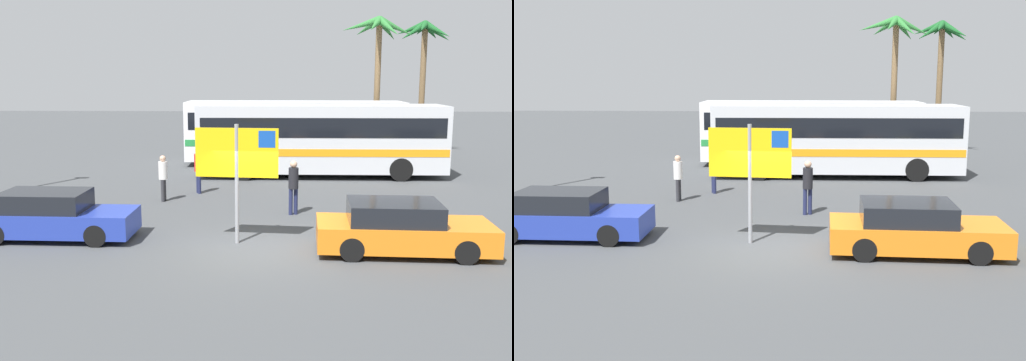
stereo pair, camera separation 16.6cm
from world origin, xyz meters
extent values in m
plane|color=#424447|center=(0.00, 0.00, 0.00)|extent=(120.00, 120.00, 0.00)
cube|color=silver|center=(2.41, 11.32, 1.73)|extent=(10.84, 2.69, 2.90)
cube|color=black|center=(2.41, 11.32, 2.28)|extent=(10.41, 2.72, 0.84)
cube|color=orange|center=(2.41, 11.32, 1.22)|extent=(10.73, 2.72, 0.32)
cylinder|color=black|center=(5.77, 12.54, 0.50)|extent=(1.00, 0.28, 1.00)
cylinder|color=black|center=(5.77, 10.10, 0.50)|extent=(1.00, 0.28, 1.00)
cylinder|color=black|center=(-0.95, 12.54, 0.50)|extent=(1.00, 0.28, 1.00)
cylinder|color=black|center=(-0.95, 10.10, 0.50)|extent=(1.00, 0.28, 1.00)
cube|color=white|center=(1.38, 14.85, 1.73)|extent=(10.84, 2.69, 2.90)
cube|color=black|center=(1.38, 14.85, 2.28)|extent=(10.41, 2.72, 0.84)
cube|color=#23843D|center=(1.38, 14.85, 1.22)|extent=(10.73, 2.72, 0.32)
cylinder|color=black|center=(4.74, 16.07, 0.50)|extent=(1.00, 0.28, 1.00)
cylinder|color=black|center=(4.74, 13.63, 0.50)|extent=(1.00, 0.28, 1.00)
cylinder|color=black|center=(-1.98, 16.07, 0.50)|extent=(1.00, 0.28, 1.00)
cylinder|color=black|center=(-1.98, 13.63, 0.50)|extent=(1.00, 0.28, 1.00)
cylinder|color=gray|center=(-0.63, 0.55, 1.60)|extent=(0.11, 0.11, 3.20)
cube|color=yellow|center=(-0.63, 0.55, 2.45)|extent=(2.20, 0.26, 1.30)
cube|color=#1447A8|center=(0.17, 0.47, 2.82)|extent=(0.44, 0.11, 0.44)
cube|color=#23389E|center=(-5.66, 0.84, 0.48)|extent=(4.43, 1.76, 0.64)
cube|color=black|center=(-5.93, 0.84, 1.06)|extent=(2.32, 1.57, 0.52)
cylinder|color=black|center=(-4.28, 1.55, 0.30)|extent=(0.60, 0.18, 0.60)
cylinder|color=black|center=(-4.32, 0.05, 0.30)|extent=(0.60, 0.18, 0.60)
cylinder|color=black|center=(-7.01, 1.62, 0.30)|extent=(0.60, 0.18, 0.60)
cube|color=orange|center=(3.65, -0.22, 0.48)|extent=(4.46, 2.01, 0.64)
cube|color=black|center=(3.38, -0.20, 1.06)|extent=(2.36, 1.76, 0.52)
cylinder|color=black|center=(5.04, 0.53, 0.30)|extent=(0.61, 0.19, 0.60)
cylinder|color=black|center=(4.96, -1.11, 0.30)|extent=(0.61, 0.19, 0.60)
cylinder|color=black|center=(2.34, 0.68, 0.30)|extent=(0.61, 0.19, 0.60)
cylinder|color=black|center=(2.25, -0.97, 0.30)|extent=(0.61, 0.19, 0.60)
cylinder|color=#1E2347|center=(-2.56, 7.32, 0.42)|extent=(0.13, 0.13, 0.85)
cylinder|color=#1E2347|center=(-2.48, 7.15, 0.42)|extent=(0.13, 0.13, 0.85)
cylinder|color=red|center=(-2.52, 7.24, 1.18)|extent=(0.32, 0.32, 0.67)
sphere|color=tan|center=(-2.52, 7.24, 1.63)|extent=(0.23, 0.23, 0.23)
cylinder|color=#1E2347|center=(1.07, 3.90, 0.43)|extent=(0.13, 0.13, 0.86)
cylinder|color=#1E2347|center=(0.91, 3.82, 0.43)|extent=(0.13, 0.13, 0.86)
cylinder|color=black|center=(0.99, 3.86, 1.20)|extent=(0.32, 0.32, 0.68)
sphere|color=tan|center=(0.99, 3.86, 1.65)|extent=(0.23, 0.23, 0.23)
cylinder|color=#2D2D33|center=(-3.58, 5.85, 0.40)|extent=(0.13, 0.13, 0.80)
cylinder|color=#2D2D33|center=(-3.60, 5.67, 0.40)|extent=(0.13, 0.13, 0.80)
cylinder|color=silver|center=(-3.59, 5.76, 1.12)|extent=(0.32, 0.32, 0.64)
sphere|color=tan|center=(-3.59, 5.76, 1.55)|extent=(0.22, 0.22, 0.22)
cylinder|color=brown|center=(8.55, 18.25, 3.50)|extent=(0.32, 0.32, 7.00)
cone|color=#195623|center=(9.24, 18.34, 6.77)|extent=(1.67, 0.64, 1.22)
cone|color=#195623|center=(9.02, 18.83, 6.85)|extent=(1.40, 1.58, 1.08)
cone|color=#195623|center=(8.51, 19.04, 6.98)|extent=(0.51, 1.71, 0.86)
cone|color=#195623|center=(7.87, 18.65, 6.96)|extent=(1.68, 1.25, 0.89)
cone|color=#195623|center=(7.87, 18.01, 6.79)|extent=(1.70, 0.96, 1.19)
cone|color=#195623|center=(8.27, 17.51, 6.99)|extent=(1.02, 1.74, 0.84)
cone|color=#195623|center=(9.08, 17.74, 6.84)|extent=(1.52, 1.46, 1.12)
cylinder|color=brown|center=(5.91, 17.37, 3.58)|extent=(0.32, 0.32, 7.16)
cone|color=#2D7533|center=(6.83, 17.46, 6.96)|extent=(2.06, 0.63, 1.21)
cone|color=#2D7533|center=(6.46, 18.07, 6.89)|extent=(1.57, 1.83, 1.33)
cone|color=#2D7533|center=(5.43, 18.19, 7.02)|extent=(1.42, 1.98, 1.09)
cone|color=#2D7533|center=(4.94, 17.40, 7.09)|extent=(2.07, 0.49, 0.97)
cone|color=#2D7533|center=(5.55, 16.49, 7.03)|extent=(1.19, 2.06, 1.07)
cone|color=#2D7533|center=(6.25, 16.53, 6.92)|extent=(1.15, 2.02, 1.28)
camera|label=1|loc=(0.35, -14.53, 4.43)|focal=40.74mm
camera|label=2|loc=(0.51, -14.53, 4.43)|focal=40.74mm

